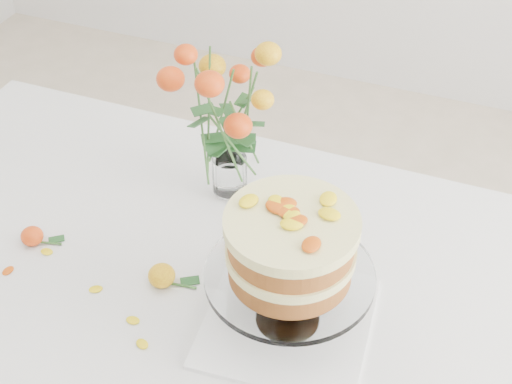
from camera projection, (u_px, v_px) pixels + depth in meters
table at (181, 299)px, 1.41m from camera, size 1.43×0.93×0.76m
napkin at (287, 322)px, 1.26m from camera, size 0.31×0.31×0.01m
cake_stand at (291, 252)px, 1.14m from camera, size 0.28×0.28×0.26m
rose_vase at (228, 108)px, 1.39m from camera, size 0.32×0.32×0.37m
loose_rose_near at (162, 276)px, 1.32m from camera, size 0.09×0.05×0.04m
loose_rose_far at (32, 236)px, 1.40m from camera, size 0.08×0.04×0.04m
stray_petal_a at (96, 289)px, 1.32m from camera, size 0.03×0.02×0.00m
stray_petal_b at (133, 320)px, 1.26m from camera, size 0.03×0.02×0.00m
stray_petal_c at (142, 344)px, 1.23m from camera, size 0.03×0.02×0.00m
stray_petal_d at (47, 252)px, 1.39m from camera, size 0.03×0.02×0.00m
stray_petal_e at (8, 271)px, 1.36m from camera, size 0.03×0.02×0.00m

